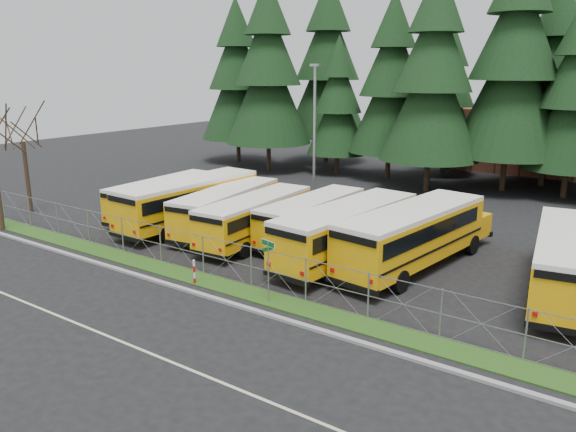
# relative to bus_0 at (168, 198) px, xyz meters

# --- Properties ---
(ground) EXTENTS (120.00, 120.00, 0.00)m
(ground) POSITION_rel_bus_0_xyz_m (13.41, -5.64, -1.33)
(ground) COLOR black
(ground) RESTS_ON ground
(curb) EXTENTS (50.00, 0.25, 0.12)m
(curb) POSITION_rel_bus_0_xyz_m (13.41, -8.74, -1.27)
(curb) COLOR gray
(curb) RESTS_ON ground
(grass_verge) EXTENTS (50.00, 1.40, 0.06)m
(grass_verge) POSITION_rel_bus_0_xyz_m (13.41, -7.34, -1.30)
(grass_verge) COLOR #234614
(grass_verge) RESTS_ON ground
(road_lane_line) EXTENTS (50.00, 0.12, 0.01)m
(road_lane_line) POSITION_rel_bus_0_xyz_m (13.41, -13.64, -1.32)
(road_lane_line) COLOR beige
(road_lane_line) RESTS_ON ground
(chainlink_fence) EXTENTS (44.00, 0.10, 2.00)m
(chainlink_fence) POSITION_rel_bus_0_xyz_m (13.41, -6.64, -0.33)
(chainlink_fence) COLOR #94979C
(chainlink_fence) RESTS_ON ground
(brick_building) EXTENTS (22.00, 10.00, 6.00)m
(brick_building) POSITION_rel_bus_0_xyz_m (19.41, 34.36, 1.67)
(brick_building) COLOR brown
(brick_building) RESTS_ON ground
(bus_0) EXTENTS (2.87, 10.22, 2.65)m
(bus_0) POSITION_rel_bus_0_xyz_m (0.00, 0.00, 0.00)
(bus_0) COLOR #FFB208
(bus_0) RESTS_ON ground
(bus_1) EXTENTS (3.36, 11.94, 3.10)m
(bus_1) POSITION_rel_bus_0_xyz_m (2.97, -0.55, 0.22)
(bus_1) COLOR #FFB208
(bus_1) RESTS_ON ground
(bus_2) EXTENTS (3.81, 10.69, 2.74)m
(bus_2) POSITION_rel_bus_0_xyz_m (5.62, -0.15, 0.05)
(bus_2) COLOR #FFB208
(bus_2) RESTS_ON ground
(bus_3) EXTENTS (2.93, 10.39, 2.70)m
(bus_3) POSITION_rel_bus_0_xyz_m (8.34, -0.75, 0.02)
(bus_3) COLOR #FFB208
(bus_3) RESTS_ON ground
(bus_4) EXTENTS (2.53, 9.99, 2.61)m
(bus_4) POSITION_rel_bus_0_xyz_m (10.95, 1.23, -0.02)
(bus_4) COLOR #FFB208
(bus_4) RESTS_ON ground
(bus_5) EXTENTS (3.83, 11.79, 3.04)m
(bus_5) POSITION_rel_bus_0_xyz_m (14.43, -0.74, 0.19)
(bus_5) COLOR #FFB208
(bus_5) RESTS_ON ground
(bus_6) EXTENTS (4.44, 12.29, 3.15)m
(bus_6) POSITION_rel_bus_0_xyz_m (17.60, 0.26, 0.25)
(bus_6) COLOR #FFB208
(bus_6) RESTS_ON ground
(bus_east) EXTENTS (4.36, 11.62, 2.97)m
(bus_east) POSITION_rel_bus_0_xyz_m (24.48, 0.60, 0.16)
(bus_east) COLOR #FFB208
(bus_east) RESTS_ON ground
(street_sign) EXTENTS (0.82, 0.54, 2.81)m
(street_sign) POSITION_rel_bus_0_xyz_m (14.12, -7.60, 0.71)
(street_sign) COLOR #94979C
(street_sign) RESTS_ON ground
(striped_bollard) EXTENTS (0.11, 0.11, 1.20)m
(striped_bollard) POSITION_rel_bus_0_xyz_m (9.99, -7.89, -0.73)
(striped_bollard) COLOR #B20C0C
(striped_bollard) RESTS_ON ground
(light_standard) EXTENTS (0.70, 0.35, 10.14)m
(light_standard) POSITION_rel_bus_0_xyz_m (6.07, 8.88, 4.18)
(light_standard) COLOR #94979C
(light_standard) RESTS_ON ground
(conifer_0) EXTENTS (7.68, 7.68, 16.99)m
(conifer_0) POSITION_rel_bus_0_xyz_m (-11.29, 21.15, 7.17)
(conifer_0) COLOR black
(conifer_0) RESTS_ON ground
(conifer_1) EXTENTS (8.26, 8.26, 18.26)m
(conifer_1) POSITION_rel_bus_0_xyz_m (-5.39, 18.70, 7.80)
(conifer_1) COLOR black
(conifer_1) RESTS_ON ground
(conifer_2) EXTENTS (5.79, 5.79, 12.81)m
(conifer_2) POSITION_rel_bus_0_xyz_m (1.05, 21.04, 5.08)
(conifer_2) COLOR black
(conifer_2) RESTS_ON ground
(conifer_3) EXTENTS (7.43, 7.43, 16.43)m
(conifer_3) POSITION_rel_bus_0_xyz_m (6.11, 21.67, 6.89)
(conifer_3) COLOR black
(conifer_3) RESTS_ON ground
(conifer_4) EXTENTS (8.02, 8.02, 17.75)m
(conifer_4) POSITION_rel_bus_0_xyz_m (11.19, 18.23, 7.55)
(conifer_4) COLOR black
(conifer_4) RESTS_ON ground
(conifer_5) EXTENTS (8.94, 8.94, 19.78)m
(conifer_5) POSITION_rel_bus_0_xyz_m (16.36, 21.87, 8.56)
(conifer_5) COLOR black
(conifer_5) RESTS_ON ground
(conifer_6) EXTENTS (6.91, 6.91, 15.27)m
(conifer_6) POSITION_rel_bus_0_xyz_m (21.00, 22.04, 6.31)
(conifer_6) COLOR black
(conifer_6) RESTS_ON ground
(conifer_10) EXTENTS (8.65, 8.65, 19.12)m
(conifer_10) POSITION_rel_bus_0_xyz_m (-3.28, 26.28, 8.23)
(conifer_10) COLOR black
(conifer_10) RESTS_ON ground
(conifer_11) EXTENTS (6.40, 6.40, 14.16)m
(conifer_11) POSITION_rel_bus_0_xyz_m (9.60, 26.46, 5.75)
(conifer_11) COLOR black
(conifer_11) RESTS_ON ground
(conifer_12) EXTENTS (7.89, 7.89, 17.45)m
(conifer_12) POSITION_rel_bus_0_xyz_m (18.55, 26.00, 7.40)
(conifer_12) COLOR black
(conifer_12) RESTS_ON ground
(bare_tree_1) EXTENTS (4.98, 4.98, 7.11)m
(bare_tree_1) POSITION_rel_bus_0_xyz_m (-9.17, -4.44, 2.23)
(bare_tree_1) COLOR black
(bare_tree_1) RESTS_ON ground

